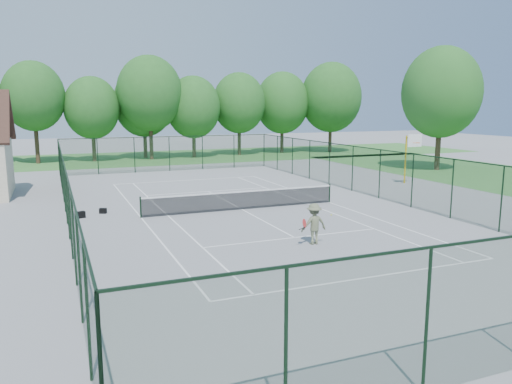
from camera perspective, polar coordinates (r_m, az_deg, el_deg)
ground at (r=27.39m, az=-1.59°, el=-2.02°), size 140.00×140.00×0.00m
grass_far at (r=56.18m, az=-12.49°, el=3.83°), size 80.00×16.00×0.01m
grass_side at (r=44.68m, az=26.51°, el=1.55°), size 14.00×40.00×0.01m
court_lines at (r=27.39m, az=-1.59°, el=-2.01°), size 11.05×23.85×0.01m
tennis_net at (r=27.28m, az=-1.59°, el=-0.84°), size 11.08×0.08×1.10m
fence_enclosure at (r=27.12m, az=-1.60°, el=1.21°), size 18.05×36.05×3.02m
tree_line_far at (r=55.90m, az=-12.72°, el=9.95°), size 39.40×6.40×9.70m
basketball_goal at (r=37.71m, az=17.25°, el=4.73°), size 1.20×1.43×3.65m
tree_side at (r=47.00m, az=20.42°, el=10.62°), size 6.80×6.80×10.76m
sports_bag_a at (r=26.83m, az=-19.40°, el=-2.47°), size 0.48×0.38×0.34m
sports_bag_b at (r=27.60m, az=-17.09°, el=-2.07°), size 0.42×0.34×0.28m
tennis_player at (r=20.58m, az=6.64°, el=-3.63°), size 1.95×0.93×1.70m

